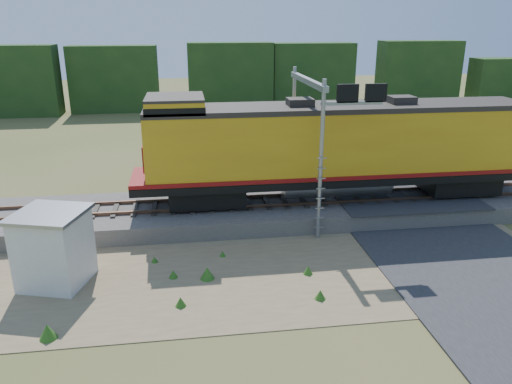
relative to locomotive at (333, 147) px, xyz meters
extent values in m
plane|color=#475123|center=(-3.24, -6.00, -3.47)|extent=(140.00, 140.00, 0.00)
cube|color=slate|center=(-3.24, 0.00, -3.07)|extent=(70.00, 5.00, 0.80)
cube|color=brown|center=(-3.24, -0.72, -2.59)|extent=(70.00, 0.10, 0.16)
cube|color=brown|center=(-3.24, 0.72, -2.59)|extent=(70.00, 0.10, 0.16)
cube|color=#8C7754|center=(-5.24, -5.50, -3.46)|extent=(26.00, 8.00, 0.03)
cube|color=#38383A|center=(3.76, 0.00, -2.64)|extent=(7.00, 5.20, 0.06)
cube|color=#38383A|center=(3.76, 16.00, -3.43)|extent=(7.00, 24.00, 0.08)
cube|color=#1B3A15|center=(-3.24, 32.00, -0.22)|extent=(36.00, 3.00, 6.50)
cube|color=black|center=(-6.13, 0.00, -2.07)|extent=(3.55, 2.27, 0.89)
cube|color=black|center=(6.70, 0.00, -2.07)|extent=(3.55, 2.27, 0.89)
cube|color=black|center=(0.29, 0.00, -1.45)|extent=(19.74, 2.96, 0.36)
cylinder|color=gray|center=(0.29, 0.00, -1.92)|extent=(5.43, 1.18, 1.18)
cube|color=gold|center=(0.29, 0.00, 0.26)|extent=(18.26, 2.86, 3.06)
cube|color=maroon|center=(0.29, 0.00, -1.15)|extent=(19.74, 3.01, 0.18)
cube|color=#28231E|center=(0.29, 0.00, 1.91)|extent=(18.26, 2.91, 0.24)
cube|color=gold|center=(-7.41, 0.00, 2.14)|extent=(2.57, 2.86, 0.69)
cube|color=#28231E|center=(-7.41, 0.00, 2.52)|extent=(2.57, 2.91, 0.12)
cube|color=black|center=(-7.41, 0.00, 2.09)|extent=(2.62, 2.91, 0.35)
cube|color=maroon|center=(-8.89, 0.00, -0.08)|extent=(0.10, 1.97, 1.18)
cube|color=#28231E|center=(-1.69, 0.00, 2.14)|extent=(1.18, 0.99, 0.44)
cube|color=#28231E|center=(3.25, 0.00, 2.14)|extent=(1.18, 0.99, 0.44)
cube|color=silver|center=(-11.93, -5.31, -2.13)|extent=(2.67, 2.67, 2.69)
cube|color=gray|center=(-11.93, -5.31, -0.73)|extent=(2.94, 2.94, 0.13)
cylinder|color=gray|center=(-1.36, -2.80, 0.03)|extent=(0.18, 0.18, 7.01)
cylinder|color=gray|center=(-1.36, 2.80, 0.03)|extent=(0.18, 0.18, 7.01)
cube|color=gray|center=(-1.36, 0.00, 3.14)|extent=(0.25, 6.20, 0.25)
cube|color=gray|center=(-0.16, -2.80, 2.54)|extent=(2.60, 0.15, 0.15)
cube|color=black|center=(-0.36, -2.80, 2.94)|extent=(0.90, 0.15, 0.75)
cube|color=black|center=(0.84, -2.80, 2.94)|extent=(0.90, 0.15, 0.75)
camera|label=1|loc=(-6.96, -22.62, 5.77)|focal=35.00mm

